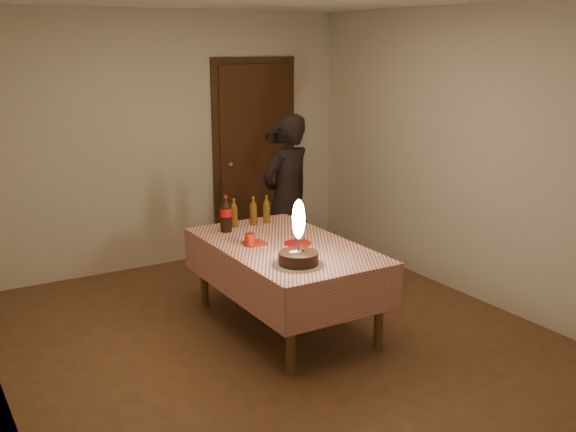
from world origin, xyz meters
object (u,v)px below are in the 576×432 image
object	(u,v)px
clear_cup	(300,235)
amber_bottle_mid	(253,212)
amber_bottle_left	(234,214)
amber_bottle_right	(267,210)
photographer	(287,198)
red_plate	(298,243)
dining_table	(285,256)
red_cup	(250,240)
cola_bottle	(226,214)
birthday_cake	(298,250)

from	to	relation	value
clear_cup	amber_bottle_mid	distance (m)	0.64
amber_bottle_left	amber_bottle_right	world-z (taller)	same
amber_bottle_left	amber_bottle_right	xyz separation A→B (m)	(0.31, -0.02, 0.00)
amber_bottle_left	clear_cup	bearing A→B (deg)	-67.49
amber_bottle_right	photographer	distance (m)	0.51
red_plate	clear_cup	bearing A→B (deg)	47.75
dining_table	amber_bottle_mid	world-z (taller)	amber_bottle_mid
red_cup	cola_bottle	distance (m)	0.49
dining_table	amber_bottle_mid	size ratio (longest dim) A/B	6.75
amber_bottle_right	clear_cup	bearing A→B (deg)	-93.87
dining_table	photographer	world-z (taller)	photographer
clear_cup	amber_bottle_right	world-z (taller)	amber_bottle_right
birthday_cake	photographer	bearing A→B (deg)	62.23
clear_cup	red_plate	bearing A→B (deg)	-132.25
red_cup	amber_bottle_right	xyz separation A→B (m)	(0.46, 0.55, 0.07)
clear_cup	cola_bottle	bearing A→B (deg)	125.00
birthday_cake	red_plate	world-z (taller)	birthday_cake
amber_bottle_mid	photographer	xyz separation A→B (m)	(0.53, 0.31, -0.00)
amber_bottle_right	amber_bottle_mid	bearing A→B (deg)	178.83
cola_bottle	red_plate	bearing A→B (deg)	-61.91
birthday_cake	amber_bottle_left	xyz separation A→B (m)	(0.06, 1.17, 0.01)
amber_bottle_left	amber_bottle_mid	bearing A→B (deg)	-6.77
dining_table	amber_bottle_left	xyz separation A→B (m)	(-0.11, 0.68, 0.21)
birthday_cake	photographer	size ratio (longest dim) A/B	0.30
birthday_cake	amber_bottle_mid	bearing A→B (deg)	78.20
birthday_cake	clear_cup	distance (m)	0.62
cola_bottle	amber_bottle_left	bearing A→B (deg)	37.56
cola_bottle	amber_bottle_mid	world-z (taller)	cola_bottle
amber_bottle_left	photographer	bearing A→B (deg)	22.39
amber_bottle_mid	red_plate	bearing A→B (deg)	-87.47
birthday_cake	red_cup	distance (m)	0.61
amber_bottle_right	amber_bottle_mid	distance (m)	0.13
red_cup	amber_bottle_right	bearing A→B (deg)	49.92
dining_table	birthday_cake	bearing A→B (deg)	-109.52
amber_bottle_mid	photographer	distance (m)	0.62
clear_cup	amber_bottle_right	size ratio (longest dim) A/B	0.35
photographer	amber_bottle_mid	bearing A→B (deg)	-149.32
red_cup	amber_bottle_mid	world-z (taller)	amber_bottle_mid
birthday_cake	cola_bottle	distance (m)	1.08
clear_cup	red_cup	bearing A→B (deg)	168.58
amber_bottle_mid	amber_bottle_left	bearing A→B (deg)	173.23
red_cup	amber_bottle_mid	distance (m)	0.64
cola_bottle	dining_table	bearing A→B (deg)	-68.07
dining_table	amber_bottle_left	distance (m)	0.72
photographer	amber_bottle_right	bearing A→B (deg)	-141.45
dining_table	cola_bottle	size ratio (longest dim) A/B	5.42
clear_cup	photographer	xyz separation A→B (m)	(0.44, 0.95, 0.07)
red_plate	amber_bottle_right	distance (m)	0.71
amber_bottle_mid	amber_bottle_right	bearing A→B (deg)	-1.17
red_cup	amber_bottle_left	bearing A→B (deg)	75.68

